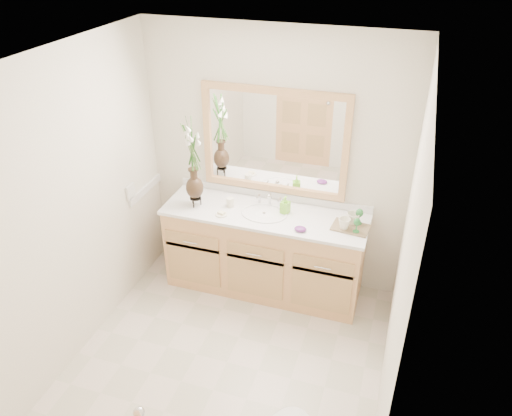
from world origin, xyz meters
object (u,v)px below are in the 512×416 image
(tumbler, at_px, (230,202))
(soap_bottle, at_px, (285,206))
(tray, at_px, (351,227))
(flower_vase, at_px, (192,153))

(tumbler, relative_size, soap_bottle, 0.60)
(tray, bearing_deg, soap_bottle, 178.69)
(tumbler, relative_size, tray, 0.28)
(flower_vase, height_order, tumbler, flower_vase)
(tumbler, bearing_deg, tray, -1.56)
(soap_bottle, xyz_separation_m, tray, (0.59, -0.08, -0.06))
(soap_bottle, distance_m, tray, 0.60)
(tumbler, bearing_deg, flower_vase, -166.15)
(tumbler, height_order, tray, tumbler)
(tumbler, distance_m, soap_bottle, 0.51)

